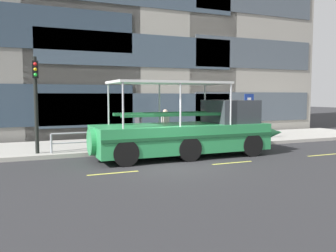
% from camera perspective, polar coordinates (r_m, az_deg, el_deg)
% --- Properties ---
extents(ground_plane, '(120.00, 120.00, 0.00)m').
position_cam_1_polar(ground_plane, '(13.82, 0.33, -6.18)').
color(ground_plane, '#2B2B2D').
extents(sidewalk, '(32.00, 4.80, 0.18)m').
position_cam_1_polar(sidewalk, '(19.01, -6.39, -2.89)').
color(sidewalk, '#A8A59E').
rests_on(sidewalk, ground_plane).
extents(curb_edge, '(32.00, 0.18, 0.18)m').
position_cam_1_polar(curb_edge, '(16.66, -3.93, -3.97)').
color(curb_edge, '#B2ADA3').
rests_on(curb_edge, ground_plane).
extents(lane_centreline, '(25.80, 0.12, 0.01)m').
position_cam_1_polar(lane_centreline, '(13.24, 1.45, -6.65)').
color(lane_centreline, '#DBD64C').
rests_on(lane_centreline, ground_plane).
extents(curb_guardrail, '(10.69, 0.09, 0.87)m').
position_cam_1_polar(curb_guardrail, '(17.33, -0.42, -1.39)').
color(curb_guardrail, '#9EA0A8').
rests_on(curb_guardrail, sidewalk).
extents(traffic_light_pole, '(0.24, 0.46, 4.10)m').
position_cam_1_polar(traffic_light_pole, '(16.10, -20.36, 4.63)').
color(traffic_light_pole, black).
rests_on(traffic_light_pole, sidewalk).
extents(parking_sign, '(0.60, 0.12, 2.56)m').
position_cam_1_polar(parking_sign, '(20.30, 12.75, 2.70)').
color(parking_sign, '#4C4F54').
rests_on(parking_sign, sidewalk).
extents(duck_tour_boat, '(9.49, 2.63, 3.25)m').
position_cam_1_polar(duck_tour_boat, '(15.71, 3.89, -0.91)').
color(duck_tour_boat, '#2D9351').
rests_on(duck_tour_boat, ground_plane).
extents(pedestrian_near_bow, '(0.27, 0.39, 1.50)m').
position_cam_1_polar(pedestrian_near_bow, '(19.97, 8.86, 0.33)').
color(pedestrian_near_bow, '#47423D').
rests_on(pedestrian_near_bow, sidewalk).
extents(pedestrian_mid_left, '(0.50, 0.27, 1.77)m').
position_cam_1_polar(pedestrian_mid_left, '(18.27, -0.44, 0.48)').
color(pedestrian_mid_left, '#47423D').
rests_on(pedestrian_mid_left, sidewalk).
extents(pedestrian_mid_right, '(0.30, 0.42, 1.63)m').
position_cam_1_polar(pedestrian_mid_right, '(17.83, -4.74, 0.09)').
color(pedestrian_mid_right, black).
rests_on(pedestrian_mid_right, sidewalk).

